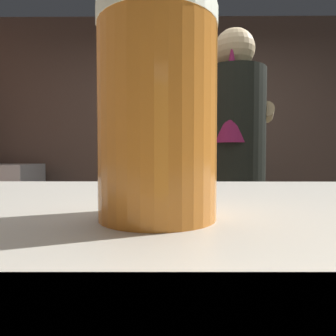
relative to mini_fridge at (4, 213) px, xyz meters
name	(u,v)px	position (x,y,z in m)	size (l,w,h in m)	color
wall_back	(195,135)	(2.03, 0.45, 0.84)	(5.20, 0.10, 2.70)	brown
prep_counter	(261,248)	(2.38, -0.95, -0.06)	(2.10, 0.60, 0.89)	#4B442D
back_shelf	(195,207)	(2.01, 0.17, 0.03)	(0.80, 0.36, 1.08)	#3A3A3F
mini_fridge	(4,213)	(0.00, 0.00, 0.00)	(0.65, 0.58, 1.02)	white
bartender	(233,168)	(2.08, -1.41, 0.53)	(0.50, 0.55, 1.78)	#352E32
mixing_bowl	(157,181)	(1.64, -0.87, 0.41)	(0.20, 0.20, 0.06)	beige
chefs_knife	(261,186)	(2.36, -1.00, 0.39)	(0.24, 0.03, 0.01)	silver
pint_glass_near	(157,116)	(1.73, -2.80, 0.62)	(0.08, 0.08, 0.13)	orange
bottle_vinegar	(181,151)	(1.85, 0.09, 0.64)	(0.05, 0.05, 0.19)	black
bottle_hot_sauce	(199,149)	(2.05, 0.19, 0.67)	(0.07, 0.07, 0.27)	black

